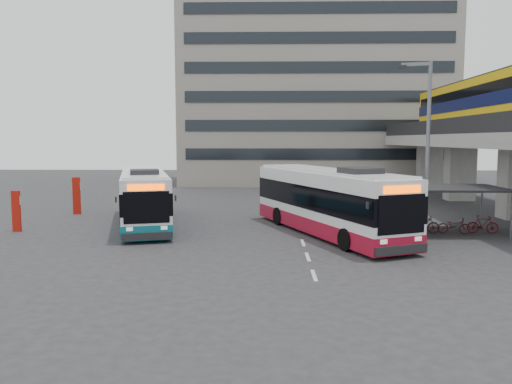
{
  "coord_description": "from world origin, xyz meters",
  "views": [
    {
      "loc": [
        0.73,
        -24.48,
        5.12
      ],
      "look_at": [
        0.04,
        5.17,
        2.0
      ],
      "focal_mm": 35.0,
      "sensor_mm": 36.0,
      "label": 1
    }
  ],
  "objects_px": {
    "bus_main": "(327,202)",
    "lamp_post": "(425,143)",
    "pedestrian": "(167,222)",
    "bus_teal": "(144,198)"
  },
  "relations": [
    {
      "from": "pedestrian",
      "to": "bus_main",
      "type": "bearing_deg",
      "value": -64.96
    },
    {
      "from": "bus_main",
      "to": "bus_teal",
      "type": "relative_size",
      "value": 1.06
    },
    {
      "from": "bus_teal",
      "to": "lamp_post",
      "type": "bearing_deg",
      "value": -36.87
    },
    {
      "from": "lamp_post",
      "to": "pedestrian",
      "type": "bearing_deg",
      "value": -174.3
    },
    {
      "from": "bus_teal",
      "to": "pedestrian",
      "type": "bearing_deg",
      "value": -76.4
    },
    {
      "from": "bus_main",
      "to": "lamp_post",
      "type": "distance_m",
      "value": 6.17
    },
    {
      "from": "bus_main",
      "to": "pedestrian",
      "type": "xyz_separation_m",
      "value": [
        -8.51,
        -1.23,
        -0.92
      ]
    },
    {
      "from": "bus_teal",
      "to": "lamp_post",
      "type": "distance_m",
      "value": 16.36
    },
    {
      "from": "bus_main",
      "to": "lamp_post",
      "type": "height_order",
      "value": "lamp_post"
    },
    {
      "from": "pedestrian",
      "to": "lamp_post",
      "type": "distance_m",
      "value": 13.5
    }
  ]
}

